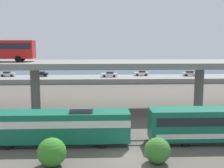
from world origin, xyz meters
TOP-DOWN VIEW (x-y plane):
  - ground_plane at (0.00, 0.00)m, footprint 260.00×260.00m
  - rail_strip_near at (0.00, 3.27)m, footprint 110.00×0.12m
  - rail_strip_far at (0.00, 4.73)m, footprint 110.00×0.12m
  - train_locomotive at (-8.45, 4.00)m, footprint 16.89×3.04m
  - highway_overpass at (0.00, 20.00)m, footprint 96.00×10.98m
  - pier_parking_lot at (0.00, 55.00)m, footprint 74.82×11.24m
  - parked_car_0 at (-30.12, 56.95)m, footprint 4.16×1.86m
  - parked_car_1 at (23.72, 56.11)m, footprint 4.51×1.85m
  - parked_car_2 at (9.34, 57.51)m, footprint 4.27×1.87m
  - parked_car_3 at (-0.40, 54.64)m, footprint 4.55×1.92m
  - parked_car_4 at (-20.40, 56.76)m, footprint 4.08×1.93m
  - harbor_water at (0.00, 78.00)m, footprint 140.00×36.00m
  - shrub_left at (-7.32, -1.50)m, footprint 2.62×2.62m
  - shrub_right at (2.36, -1.20)m, footprint 2.41×2.41m

SIDE VIEW (x-z plane):
  - ground_plane at x=0.00m, z-range 0.00..0.00m
  - harbor_water at x=0.00m, z-range 0.00..0.01m
  - rail_strip_near at x=0.00m, z-range 0.00..0.12m
  - rail_strip_far at x=0.00m, z-range 0.00..0.12m
  - pier_parking_lot at x=0.00m, z-range 0.00..1.40m
  - shrub_right at x=2.36m, z-range 0.00..2.41m
  - shrub_left at x=-7.32m, z-range 0.00..2.62m
  - parked_car_0 at x=-30.12m, z-range 1.42..2.92m
  - parked_car_4 at x=-20.40m, z-range 1.42..2.92m
  - parked_car_2 at x=9.34m, z-range 1.42..2.92m
  - parked_car_1 at x=23.72m, z-range 1.42..2.92m
  - parked_car_3 at x=-0.40m, z-range 1.42..2.92m
  - train_locomotive at x=-8.45m, z-range 0.10..4.28m
  - highway_overpass at x=0.00m, z-range 3.34..11.45m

